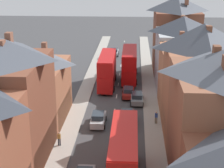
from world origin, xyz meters
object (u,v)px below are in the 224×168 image
Objects in this scene: double_decker_bus_mid_street at (129,64)px; car_far_grey at (137,98)px; pedestrian_far_left at (59,138)px; pedestrian_far_right at (156,117)px; double_decker_bus_far_approaching at (124,157)px; car_near_blue at (98,119)px; car_mid_black at (128,92)px; car_parked_right_a at (114,52)px; car_near_silver at (127,117)px; car_parked_right_b at (108,55)px; double_decker_bus_lead at (107,70)px.

double_decker_bus_mid_street is 2.42× the size of car_far_grey.
pedestrian_far_right is (11.12, 6.67, 0.00)m from pedestrian_far_left.
double_decker_bus_far_approaching is (0.00, -32.68, 0.00)m from double_decker_bus_mid_street.
double_decker_bus_far_approaching reaches higher than car_near_blue.
double_decker_bus_mid_street is 9.46m from car_mid_black.
pedestrian_far_left is (-3.80, -43.29, 0.23)m from car_parked_right_a.
car_mid_black is at bearing 90.00° from car_near_silver.
car_far_grey reaches higher than car_parked_right_b.
pedestrian_far_left and pedestrian_far_right have the same top height.
double_decker_bus_far_approaching is at bearing -105.35° from pedestrian_far_right.
double_decker_bus_far_approaching reaches higher than pedestrian_far_left.
car_parked_right_a is 29.53m from car_far_grey.
pedestrian_far_left reaches higher than car_near_blue.
car_mid_black is 2.70m from car_far_grey.
car_parked_right_b is (-4.90, 33.52, -0.00)m from car_near_silver.
pedestrian_far_left is at bearing -149.04° from pedestrian_far_right.
pedestrian_far_right reaches higher than car_far_grey.
car_far_grey is (4.91, -7.68, -2.01)m from double_decker_bus_lead.
double_decker_bus_mid_street is 2.59× the size of car_mid_black.
pedestrian_far_right is (7.33, -15.17, -1.78)m from double_decker_bus_lead.
car_near_silver is (0.01, -18.67, -2.02)m from double_decker_bus_mid_street.
pedestrian_far_right is (7.32, 0.62, 0.18)m from car_near_blue.
car_parked_right_a is (0.01, 21.44, -2.02)m from double_decker_bus_lead.
double_decker_bus_lead is 2.73× the size of car_parked_right_b.
pedestrian_far_right is at bearing -6.52° from car_near_silver.
double_decker_bus_mid_street is 19.53m from pedestrian_far_right.
car_near_blue is at bearing -163.76° from car_near_silver.
car_near_silver is at bearing 16.24° from car_near_blue.
car_parked_right_b is 2.45× the size of pedestrian_far_left.
car_near_blue is (-3.59, 12.97, -1.97)m from double_decker_bus_far_approaching.
double_decker_bus_lead is at bearing -90.02° from car_parked_right_a.
double_decker_bus_far_approaching is 2.42× the size of car_far_grey.
car_far_grey is at bearing 79.57° from car_near_silver.
double_decker_bus_mid_street is (3.60, 3.92, 0.00)m from double_decker_bus_lead.
car_mid_black is at bearing 118.81° from car_far_grey.
pedestrian_far_left is (-3.79, -21.85, -1.78)m from double_decker_bus_lead.
double_decker_bus_lead reaches higher than car_far_grey.
car_parked_right_a is (-3.59, 17.52, -2.02)m from double_decker_bus_mid_street.
double_decker_bus_lead is 6.74m from car_mid_black.
car_near_blue is at bearing -121.13° from car_far_grey.
car_near_blue is at bearing -87.85° from car_parked_right_b.
car_far_grey is at bearing -80.45° from car_parked_right_a.
car_parked_right_a is (0.00, 37.24, -0.05)m from car_near_blue.
car_near_silver is at bearing -90.00° from car_mid_black.
car_near_silver is 10.26m from pedestrian_far_left.
double_decker_bus_lead is at bearing 115.79° from pedestrian_far_right.
car_near_silver is 3.75m from pedestrian_far_right.
car_far_grey is 1.13× the size of car_parked_right_b.
car_far_grey is (1.30, 7.06, 0.01)m from car_near_silver.
car_parked_right_b is 2.45× the size of pedestrian_far_right.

